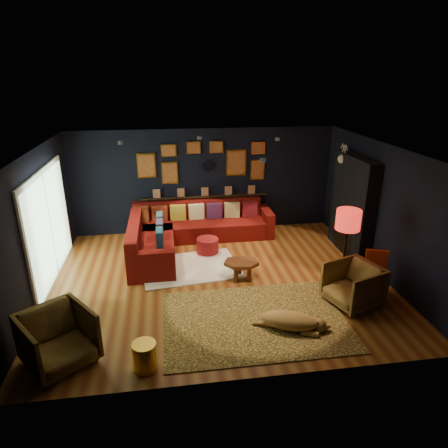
{
  "coord_description": "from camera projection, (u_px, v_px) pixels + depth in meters",
  "views": [
    {
      "loc": [
        -0.94,
        -6.94,
        3.91
      ],
      "look_at": [
        0.14,
        0.3,
        1.07
      ],
      "focal_mm": 32.0,
      "sensor_mm": 36.0,
      "label": 1
    }
  ],
  "objects": [
    {
      "name": "sectional",
      "position": [
        183.0,
        233.0,
        9.41
      ],
      "size": [
        3.41,
        2.69,
        0.86
      ],
      "color": "maroon",
      "rests_on": "ground"
    },
    {
      "name": "pouf",
      "position": [
        208.0,
        245.0,
        9.04
      ],
      "size": [
        0.5,
        0.5,
        0.33
      ],
      "primitive_type": "cylinder",
      "color": "maroon",
      "rests_on": "shag_rug"
    },
    {
      "name": "ledge",
      "position": [
        205.0,
        196.0,
        10.08
      ],
      "size": [
        3.2,
        0.12,
        0.04
      ],
      "primitive_type": "cube",
      "color": "black",
      "rests_on": "room_walls"
    },
    {
      "name": "deer_head",
      "position": [
        349.0,
        159.0,
        8.92
      ],
      "size": [
        0.5,
        0.28,
        0.45
      ],
      "color": "white",
      "rests_on": "fireplace"
    },
    {
      "name": "ceiling_spots",
      "position": [
        213.0,
        144.0,
        7.75
      ],
      "size": [
        3.3,
        2.5,
        0.06
      ],
      "color": "black",
      "rests_on": "room_walls"
    },
    {
      "name": "shag_rug",
      "position": [
        191.0,
        268.0,
        8.41
      ],
      "size": [
        2.15,
        1.67,
        0.03
      ],
      "primitive_type": "cube",
      "rotation": [
        0.0,
        0.0,
        0.12
      ],
      "color": "white",
      "rests_on": "ground"
    },
    {
      "name": "orange_chair",
      "position": [
        376.0,
        269.0,
        7.31
      ],
      "size": [
        0.51,
        0.51,
        0.84
      ],
      "rotation": [
        0.0,
        0.0,
        -0.36
      ],
      "color": "black",
      "rests_on": "ground"
    },
    {
      "name": "gold_stool",
      "position": [
        145.0,
        356.0,
        5.51
      ],
      "size": [
        0.34,
        0.34,
        0.42
      ],
      "primitive_type": "cylinder",
      "color": "gold",
      "rests_on": "ground"
    },
    {
      "name": "floor",
      "position": [
        219.0,
        280.0,
        7.94
      ],
      "size": [
        6.5,
        6.5,
        0.0
      ],
      "primitive_type": "plane",
      "color": "#995F25",
      "rests_on": "ground"
    },
    {
      "name": "room_walls",
      "position": [
        219.0,
        204.0,
        7.37
      ],
      "size": [
        6.5,
        6.5,
        6.5
      ],
      "color": "black",
      "rests_on": "ground"
    },
    {
      "name": "floor_lamp",
      "position": [
        348.0,
        223.0,
        7.12
      ],
      "size": [
        0.44,
        0.44,
        1.6
      ],
      "color": "black",
      "rests_on": "ground"
    },
    {
      "name": "armchair_left",
      "position": [
        58.0,
        336.0,
        5.54
      ],
      "size": [
        1.19,
        1.18,
        0.9
      ],
      "primitive_type": "imported",
      "rotation": [
        0.0,
        0.0,
        0.64
      ],
      "color": "#B68938",
      "rests_on": "ground"
    },
    {
      "name": "sunburst_mirror",
      "position": [
        208.0,
        166.0,
        9.85
      ],
      "size": [
        0.47,
        0.16,
        0.47
      ],
      "color": "silver",
      "rests_on": "room_walls"
    },
    {
      "name": "coffee_table",
      "position": [
        241.0,
        265.0,
        7.88
      ],
      "size": [
        0.78,
        0.63,
        0.36
      ],
      "rotation": [
        0.0,
        0.0,
        -0.13
      ],
      "color": "brown",
      "rests_on": "shag_rug"
    },
    {
      "name": "gallery_wall",
      "position": [
        204.0,
        161.0,
        9.79
      ],
      "size": [
        3.15,
        0.04,
        1.02
      ],
      "color": "gold",
      "rests_on": "room_walls"
    },
    {
      "name": "fireplace",
      "position": [
        352.0,
        209.0,
        8.83
      ],
      "size": [
        0.31,
        1.6,
        2.2
      ],
      "color": "black",
      "rests_on": "ground"
    },
    {
      "name": "leopard_rug",
      "position": [
        255.0,
        320.0,
        6.66
      ],
      "size": [
        3.03,
        2.16,
        0.02
      ],
      "primitive_type": "cube",
      "rotation": [
        0.0,
        0.0,
        -0.0
      ],
      "color": "#DDB150",
      "rests_on": "ground"
    },
    {
      "name": "armchair_right",
      "position": [
        353.0,
        283.0,
        6.98
      ],
      "size": [
        0.98,
        1.01,
        0.84
      ],
      "primitive_type": "imported",
      "rotation": [
        0.0,
        0.0,
        -1.25
      ],
      "color": "#B68938",
      "rests_on": "ground"
    },
    {
      "name": "sliding_door",
      "position": [
        49.0,
        226.0,
        7.66
      ],
      "size": [
        0.06,
        2.8,
        2.2
      ],
      "color": "white",
      "rests_on": "ground"
    },
    {
      "name": "dog",
      "position": [
        290.0,
        318.0,
        6.37
      ],
      "size": [
        1.38,
        1.02,
        0.39
      ],
      "primitive_type": null,
      "rotation": [
        0.0,
        0.0,
        -0.37
      ],
      "color": "#BF854C",
      "rests_on": "leopard_rug"
    }
  ]
}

